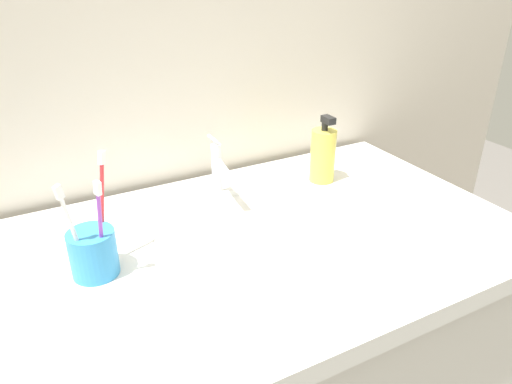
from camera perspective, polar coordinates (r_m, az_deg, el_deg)
tiled_wall_back at (r=1.18m, az=-8.99°, el=17.48°), size 2.30×0.04×2.40m
sink_basin at (r=1.00m, az=0.82°, el=-7.23°), size 0.43×0.43×0.11m
faucet at (r=1.11m, az=-4.27°, el=2.60°), size 0.02×0.16×0.14m
toothbrush_cup at (r=0.91m, az=-18.69°, el=-6.86°), size 0.08×0.08×0.09m
toothbrush_red at (r=0.90m, az=-17.75°, el=-1.14°), size 0.05×0.04×0.21m
toothbrush_white at (r=0.85m, az=-20.94°, el=-3.93°), size 0.04×0.03×0.19m
toothbrush_purple at (r=0.85m, az=-17.94°, el=-3.61°), size 0.02×0.04×0.19m
soap_dispenser at (r=1.20m, az=7.92°, el=4.38°), size 0.06×0.06×0.17m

